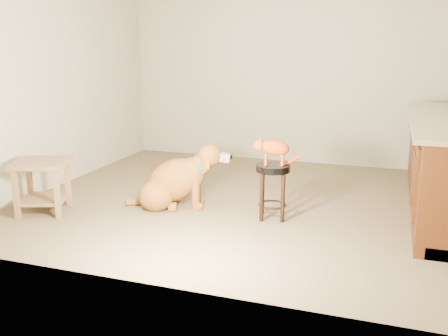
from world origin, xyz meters
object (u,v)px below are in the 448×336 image
at_px(tabby_kitten, 272,148).
at_px(padded_stool, 273,180).
at_px(wood_stool, 433,168).
at_px(golden_retriever, 175,182).
at_px(side_table, 42,179).

bearing_deg(tabby_kitten, padded_stool, -5.72).
xyz_separation_m(wood_stool, golden_retriever, (-2.48, -1.08, -0.09)).
xyz_separation_m(golden_retriever, tabby_kitten, (1.01, -0.02, 0.42)).
bearing_deg(tabby_kitten, side_table, -177.93).
xyz_separation_m(padded_stool, golden_retriever, (-1.02, 0.02, -0.11)).
relative_size(wood_stool, tabby_kitten, 1.55).
height_order(golden_retriever, tabby_kitten, tabby_kitten).
height_order(wood_stool, side_table, wood_stool).
distance_m(wood_stool, golden_retriever, 2.70).
distance_m(wood_stool, side_table, 3.99).
height_order(wood_stool, golden_retriever, wood_stool).
bearing_deg(padded_stool, tabby_kitten, -173.42).
xyz_separation_m(wood_stool, tabby_kitten, (-1.47, -1.10, 0.33)).
relative_size(padded_stool, side_table, 0.81).
distance_m(golden_retriever, tabby_kitten, 1.09).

